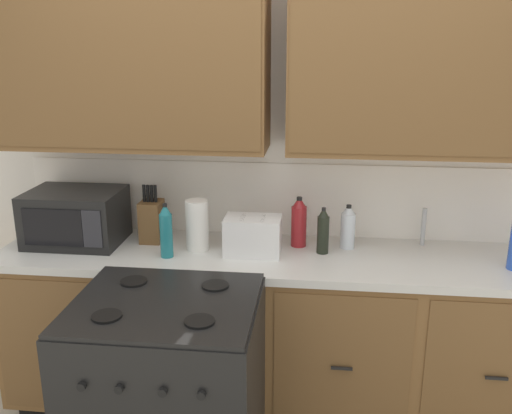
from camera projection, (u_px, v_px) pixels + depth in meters
The scene contains 12 objects.
wall_unit at pixel (279, 106), 2.82m from camera, with size 3.98×0.40×2.39m.
counter_run at pixel (274, 333), 2.97m from camera, with size 2.81×0.64×0.92m.
stove_range at pixel (169, 401), 2.41m from camera, with size 0.76×0.68×0.95m.
microwave at pixel (76, 217), 2.96m from camera, with size 0.48×0.37×0.28m.
toaster at pixel (253, 236), 2.81m from camera, with size 0.28×0.18×0.19m.
knife_block at pixel (152, 220), 2.98m from camera, with size 0.11×0.14×0.31m.
sink_faucet at pixel (423, 227), 2.93m from camera, with size 0.02×0.02×0.20m, color #B2B5BA.
paper_towel_roll at pixel (197, 225), 2.86m from camera, with size 0.12×0.12×0.26m, color white.
bottle_clear at pixel (348, 227), 2.89m from camera, with size 0.07×0.07×0.23m.
bottle_red at pixel (299, 222), 2.91m from camera, with size 0.08×0.08×0.26m.
bottle_teal at pixel (166, 231), 2.76m from camera, with size 0.06×0.06×0.27m.
bottle_dark at pixel (323, 231), 2.82m from camera, with size 0.06×0.06×0.24m.
Camera 1 is at (0.22, -2.35, 1.96)m, focal length 39.54 mm.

